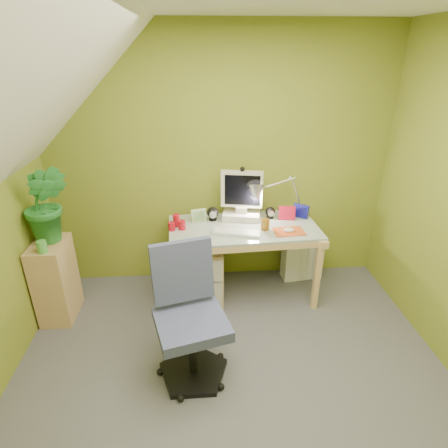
{
  "coord_description": "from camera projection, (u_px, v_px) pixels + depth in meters",
  "views": [
    {
      "loc": [
        -0.21,
        -1.79,
        2.16
      ],
      "look_at": [
        0.0,
        1.0,
        0.85
      ],
      "focal_mm": 30.0,
      "sensor_mm": 36.0,
      "label": 1
    }
  ],
  "objects": [
    {
      "name": "monitor",
      "position": [
        242.0,
        191.0,
        3.41
      ],
      "size": [
        0.43,
        0.3,
        0.54
      ],
      "primitive_type": null,
      "rotation": [
        0.0,
        0.0,
        -0.19
      ],
      "color": "silver",
      "rests_on": "desk"
    },
    {
      "name": "desk_lamp",
      "position": [
        291.0,
        187.0,
        3.43
      ],
      "size": [
        0.59,
        0.34,
        0.59
      ],
      "primitive_type": null,
      "rotation": [
        0.0,
        0.0,
        -0.2
      ],
      "color": "#BBBCC0",
      "rests_on": "desk"
    },
    {
      "name": "mousepad",
      "position": [
        289.0,
        231.0,
        3.26
      ],
      "size": [
        0.27,
        0.2,
        0.01
      ],
      "primitive_type": "cube",
      "rotation": [
        0.0,
        0.0,
        0.07
      ],
      "color": "#CB511F",
      "rests_on": "desk"
    },
    {
      "name": "speaker_left",
      "position": [
        213.0,
        214.0,
        3.46
      ],
      "size": [
        0.12,
        0.12,
        0.13
      ],
      "primitive_type": null,
      "rotation": [
        0.0,
        0.0,
        0.11
      ],
      "color": "black",
      "rests_on": "desk"
    },
    {
      "name": "side_ledge",
      "position": [
        56.0,
        280.0,
        3.21
      ],
      "size": [
        0.27,
        0.41,
        0.72
      ],
      "primitive_type": "cube",
      "color": "tan",
      "rests_on": "floor"
    },
    {
      "name": "potted_plant",
      "position": [
        46.0,
        204.0,
        2.97
      ],
      "size": [
        0.36,
        0.3,
        0.65
      ],
      "primitive_type": "imported",
      "rotation": [
        0.0,
        0.0,
        0.02
      ],
      "color": "#2A7E32",
      "rests_on": "side_ledge"
    },
    {
      "name": "photo_frame_green",
      "position": [
        199.0,
        215.0,
        3.44
      ],
      "size": [
        0.14,
        0.05,
        0.12
      ],
      "primitive_type": "cube",
      "rotation": [
        0.0,
        0.0,
        0.21
      ],
      "color": "#B7D290",
      "rests_on": "desk"
    },
    {
      "name": "slope_ceiling",
      "position": [
        20.0,
        125.0,
        1.69
      ],
      "size": [
        1.1,
        3.2,
        1.1
      ],
      "primitive_type": "cube",
      "color": "white",
      "rests_on": "wall_left"
    },
    {
      "name": "photo_frame_blue",
      "position": [
        301.0,
        211.0,
        3.52
      ],
      "size": [
        0.13,
        0.11,
        0.13
      ],
      "primitive_type": "cube",
      "rotation": [
        0.0,
        0.0,
        -0.67
      ],
      "color": "navy",
      "rests_on": "desk"
    },
    {
      "name": "green_cup",
      "position": [
        42.0,
        247.0,
        2.9
      ],
      "size": [
        0.08,
        0.08,
        0.1
      ],
      "primitive_type": "cylinder",
      "rotation": [
        0.0,
        0.0,
        -0.07
      ],
      "color": "#54AB47",
      "rests_on": "side_ledge"
    },
    {
      "name": "floor",
      "position": [
        235.0,
        400.0,
        2.55
      ],
      "size": [
        3.2,
        3.2,
        0.01
      ],
      "primitive_type": "cube",
      "color": "#55555B",
      "rests_on": "ground"
    },
    {
      "name": "keyboard",
      "position": [
        236.0,
        232.0,
        3.23
      ],
      "size": [
        0.42,
        0.22,
        0.02
      ],
      "primitive_type": "cube",
      "rotation": [
        0.0,
        0.0,
        -0.25
      ],
      "color": "silver",
      "rests_on": "desk"
    },
    {
      "name": "mouse",
      "position": [
        289.0,
        230.0,
        3.26
      ],
      "size": [
        0.1,
        0.07,
        0.03
      ],
      "primitive_type": "ellipsoid",
      "rotation": [
        0.0,
        0.0,
        0.05
      ],
      "color": "white",
      "rests_on": "mousepad"
    },
    {
      "name": "amber_tumbler",
      "position": [
        265.0,
        225.0,
        3.28
      ],
      "size": [
        0.09,
        0.09,
        0.1
      ],
      "primitive_type": "cylinder",
      "rotation": [
        0.0,
        0.0,
        -0.22
      ],
      "color": "#8A5C14",
      "rests_on": "desk"
    },
    {
      "name": "photo_frame_red",
      "position": [
        287.0,
        213.0,
        3.47
      ],
      "size": [
        0.15,
        0.04,
        0.13
      ],
      "primitive_type": "cube",
      "rotation": [
        0.0,
        0.0,
        -0.15
      ],
      "color": "#AC122C",
      "rests_on": "desk"
    },
    {
      "name": "radiator",
      "position": [
        302.0,
        260.0,
        3.83
      ],
      "size": [
        0.42,
        0.21,
        0.4
      ],
      "primitive_type": "cube",
      "rotation": [
        0.0,
        0.0,
        0.13
      ],
      "color": "white",
      "rests_on": "floor"
    },
    {
      "name": "task_chair",
      "position": [
        191.0,
        322.0,
        2.54
      ],
      "size": [
        0.65,
        0.65,
        0.96
      ],
      "primitive_type": null,
      "rotation": [
        0.0,
        0.0,
        0.26
      ],
      "color": "#41476A",
      "rests_on": "floor"
    },
    {
      "name": "speaker_right",
      "position": [
        270.0,
        213.0,
        3.5
      ],
      "size": [
        0.1,
        0.1,
        0.11
      ],
      "primitive_type": null,
      "rotation": [
        0.0,
        0.0,
        0.16
      ],
      "color": "black",
      "rests_on": "desk"
    },
    {
      "name": "wall_back",
      "position": [
        219.0,
        163.0,
        3.48
      ],
      "size": [
        3.2,
        0.01,
        2.4
      ],
      "primitive_type": "cube",
      "color": "olive",
      "rests_on": "floor"
    },
    {
      "name": "desk",
      "position": [
        243.0,
        260.0,
        3.52
      ],
      "size": [
        1.37,
        0.74,
        0.71
      ],
      "primitive_type": null,
      "rotation": [
        0.0,
        0.0,
        0.05
      ],
      "color": "tan",
      "rests_on": "floor"
    },
    {
      "name": "candle_cluster",
      "position": [
        176.0,
        222.0,
        3.31
      ],
      "size": [
        0.17,
        0.15,
        0.11
      ],
      "primitive_type": null,
      "rotation": [
        0.0,
        0.0,
        0.15
      ],
      "color": "red",
      "rests_on": "desk"
    }
  ]
}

